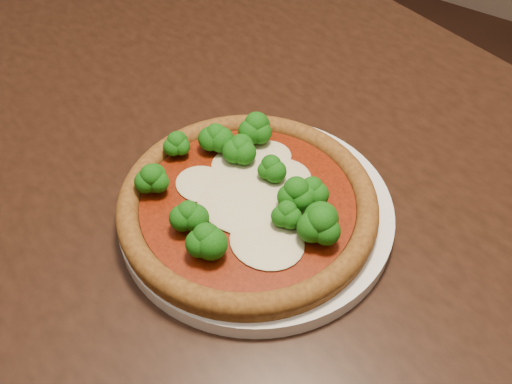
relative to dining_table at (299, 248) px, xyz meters
The scene contains 3 objects.
dining_table is the anchor object (origin of this frame).
plate 0.12m from the dining_table, 117.00° to the right, with size 0.29×0.29×0.02m, color silver.
pizza 0.15m from the dining_table, 117.01° to the right, with size 0.27×0.27×0.06m.
Camera 1 is at (0.25, -0.31, 1.22)m, focal length 40.00 mm.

